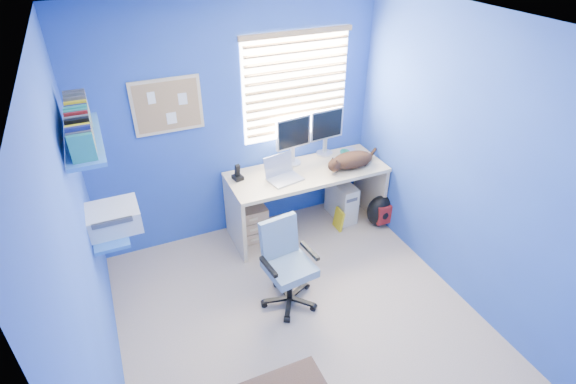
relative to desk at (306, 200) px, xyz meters
name	(u,v)px	position (x,y,z in m)	size (l,w,h in m)	color
floor	(302,323)	(-0.64, -1.26, -0.37)	(3.00, 3.20, 0.00)	#C5A88B
ceiling	(309,28)	(-0.64, -1.26, 2.13)	(3.00, 3.20, 0.00)	white
wall_back	(236,124)	(-0.64, 0.34, 0.88)	(3.00, 0.01, 2.50)	#2648B0
wall_left	(86,261)	(-2.14, -1.26, 0.88)	(0.01, 3.20, 2.50)	#2648B0
wall_right	(465,165)	(0.86, -1.26, 0.88)	(0.01, 3.20, 2.50)	#2648B0
desk	(306,200)	(0.00, 0.00, 0.00)	(1.69, 0.65, 0.74)	#CCB886
laptop	(285,170)	(-0.29, -0.08, 0.48)	(0.33, 0.26, 0.22)	silver
monitor_left	(293,141)	(-0.07, 0.21, 0.64)	(0.40, 0.12, 0.54)	silver
monitor_right	(325,132)	(0.34, 0.26, 0.64)	(0.40, 0.12, 0.54)	silver
phone	(237,172)	(-0.72, 0.13, 0.45)	(0.09, 0.11, 0.17)	black
mug	(344,155)	(0.49, 0.07, 0.42)	(0.10, 0.09, 0.10)	#218873
cd_spindle	(350,152)	(0.59, 0.12, 0.41)	(0.13, 0.13, 0.07)	silver
cat	(352,160)	(0.47, -0.12, 0.45)	(0.47, 0.25, 0.17)	black
tower_pc	(341,200)	(0.47, 0.03, -0.14)	(0.19, 0.44, 0.45)	beige
drawer_boxes	(250,222)	(-0.64, 0.08, -0.17)	(0.35, 0.28, 0.41)	tan
yellow_book	(339,219)	(0.33, -0.17, -0.25)	(0.03, 0.17, 0.24)	yellow
backpack	(380,211)	(0.79, -0.29, -0.18)	(0.32, 0.24, 0.38)	black
office_chair	(287,274)	(-0.64, -0.94, -0.06)	(0.53, 0.53, 0.82)	black
window_blinds	(297,87)	(0.01, 0.31, 1.18)	(1.15, 0.05, 1.10)	white
corkboard	(167,106)	(-1.29, 0.33, 1.18)	(0.64, 0.02, 0.52)	#CCB886
wall_shelves	(96,174)	(-1.99, -0.51, 1.06)	(0.42, 0.90, 1.05)	#387BD5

